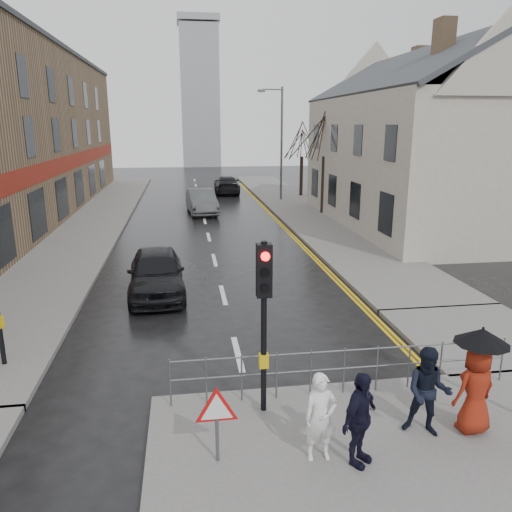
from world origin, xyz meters
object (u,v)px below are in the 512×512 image
object	(u,v)px
pedestrian_d	(360,419)
car_mid	(202,201)
pedestrian_b	(428,392)
pedestrian_a	(321,417)
pedestrian_with_umbrella	(477,376)
car_parked	(156,272)

from	to	relation	value
pedestrian_d	car_mid	xyz separation A→B (m)	(-1.54, 25.18, -0.18)
pedestrian_b	pedestrian_d	xyz separation A→B (m)	(-1.49, -0.61, -0.02)
pedestrian_d	car_mid	distance (m)	25.23
pedestrian_b	pedestrian_d	world-z (taller)	pedestrian_b
pedestrian_a	car_mid	world-z (taller)	pedestrian_a
pedestrian_b	pedestrian_with_umbrella	world-z (taller)	pedestrian_with_umbrella
pedestrian_with_umbrella	car_mid	size ratio (longest dim) A/B	0.43
pedestrian_a	pedestrian_d	distance (m)	0.63
pedestrian_a	pedestrian_with_umbrella	distance (m)	3.00
pedestrian_with_umbrella	car_parked	bearing A→B (deg)	124.02
pedestrian_a	car_parked	bearing A→B (deg)	108.42
pedestrian_a	pedestrian_b	size ratio (longest dim) A/B	0.92
car_mid	car_parked	bearing A→B (deg)	-102.79
pedestrian_a	car_mid	size ratio (longest dim) A/B	0.33
pedestrian_b	car_parked	distance (m)	10.31
car_parked	car_mid	xyz separation A→B (m)	(2.15, 15.64, 0.00)
pedestrian_b	car_parked	bearing A→B (deg)	147.67
pedestrian_with_umbrella	car_parked	xyz separation A→B (m)	(-6.05, 8.97, -0.48)
pedestrian_with_umbrella	car_parked	world-z (taller)	pedestrian_with_umbrella
pedestrian_a	pedestrian_b	distance (m)	2.11
car_parked	pedestrian_with_umbrella	bearing A→B (deg)	-58.84
pedestrian_with_umbrella	pedestrian_d	world-z (taller)	pedestrian_with_umbrella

